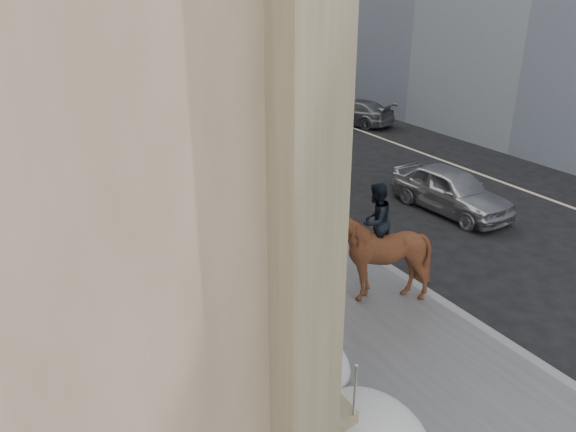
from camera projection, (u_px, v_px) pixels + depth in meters
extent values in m
plane|color=black|center=(366.00, 355.00, 11.11)|extent=(140.00, 140.00, 0.00)
cube|color=#48484A|center=(187.00, 195.00, 19.06)|extent=(5.00, 80.00, 0.12)
cube|color=slate|center=(256.00, 182.00, 20.26)|extent=(0.24, 80.00, 0.12)
cube|color=#BFB78C|center=(421.00, 153.00, 23.89)|extent=(0.15, 70.00, 0.01)
cube|color=#706448|center=(63.00, 129.00, 25.85)|extent=(1.10, 44.00, 0.90)
cylinder|color=silver|center=(71.00, 108.00, 25.71)|extent=(0.06, 42.00, 0.06)
cube|color=black|center=(70.00, 71.00, 18.67)|extent=(0.20, 2.20, 4.50)
cube|color=#706448|center=(509.00, 94.00, 25.40)|extent=(2.00, 80.00, 4.00)
cylinder|color=#2D2D30|center=(214.00, 57.00, 22.03)|extent=(0.18, 0.18, 8.00)
cylinder|color=#2D2D30|center=(98.00, 23.00, 37.99)|extent=(0.18, 0.18, 8.00)
cylinder|color=#2D2D30|center=(156.00, 59.00, 28.85)|extent=(0.20, 0.20, 6.00)
cylinder|color=#2D2D30|center=(110.00, 2.00, 26.84)|extent=(4.00, 0.16, 0.16)
imported|color=black|center=(79.00, 14.00, 26.35)|extent=(0.18, 0.22, 1.10)
ellipsoid|color=silver|center=(304.00, 359.00, 10.26)|extent=(1.50, 2.10, 0.68)
ellipsoid|color=silver|center=(219.00, 267.00, 13.47)|extent=(1.60, 2.20, 0.72)
ellipsoid|color=silver|center=(162.00, 213.00, 16.63)|extent=(1.40, 2.00, 0.64)
ellipsoid|color=silver|center=(130.00, 173.00, 19.86)|extent=(1.70, 2.30, 0.76)
ellipsoid|color=silver|center=(101.00, 147.00, 23.03)|extent=(1.50, 2.10, 0.66)
imported|color=#482C15|center=(259.00, 226.00, 14.03)|extent=(1.95, 2.72, 2.09)
imported|color=black|center=(255.00, 194.00, 13.83)|extent=(0.74, 0.61, 1.72)
imported|color=#432313|center=(376.00, 255.00, 12.44)|extent=(2.32, 2.45, 2.16)
imported|color=black|center=(374.00, 220.00, 12.25)|extent=(1.01, 0.90, 1.72)
imported|color=black|center=(303.00, 239.00, 13.86)|extent=(0.94, 0.39, 1.59)
imported|color=#ACADB4|center=(451.00, 190.00, 17.68)|extent=(1.90, 4.25, 1.42)
imported|color=slate|center=(353.00, 112.00, 28.36)|extent=(3.15, 4.56, 1.23)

